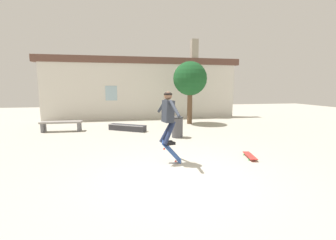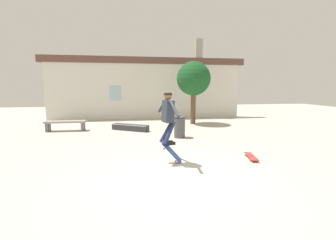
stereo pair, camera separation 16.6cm
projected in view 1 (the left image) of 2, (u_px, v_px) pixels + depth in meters
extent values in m
plane|color=#B2AD9E|center=(177.00, 175.00, 5.24)|extent=(40.00, 40.00, 0.00)
cube|color=beige|center=(143.00, 92.00, 14.41)|extent=(12.25, 0.40, 3.49)
cube|color=brown|center=(143.00, 60.00, 14.13)|extent=(12.86, 0.52, 0.41)
cube|color=gray|center=(194.00, 49.00, 14.63)|extent=(0.44, 0.44, 1.20)
cube|color=#99B7C6|center=(111.00, 93.00, 13.85)|extent=(0.70, 0.02, 0.90)
cylinder|color=brown|center=(190.00, 108.00, 12.50)|extent=(0.28, 0.28, 1.81)
sphere|color=#194C23|center=(190.00, 78.00, 12.27)|extent=(1.85, 1.85, 1.85)
cube|color=gray|center=(61.00, 122.00, 10.34)|extent=(1.81, 0.50, 0.08)
cube|color=slate|center=(43.00, 128.00, 10.24)|extent=(0.13, 0.40, 0.40)
cube|color=slate|center=(79.00, 127.00, 10.50)|extent=(0.13, 0.40, 0.40)
cube|color=#38383D|center=(127.00, 128.00, 10.59)|extent=(1.77, 1.30, 0.29)
cube|color=#B7B7BC|center=(125.00, 126.00, 10.39)|extent=(1.58, 0.99, 0.02)
cylinder|color=#47474C|center=(177.00, 127.00, 9.13)|extent=(0.44, 0.44, 0.85)
torus|color=black|center=(177.00, 117.00, 9.07)|extent=(0.48, 0.48, 0.04)
cube|color=#282D38|center=(168.00, 111.00, 5.86)|extent=(0.32, 0.39, 0.58)
sphere|color=brown|center=(168.00, 96.00, 5.80)|extent=(0.25, 0.25, 0.21)
ellipsoid|color=black|center=(168.00, 94.00, 5.79)|extent=(0.27, 0.27, 0.12)
cylinder|color=#1E2847|center=(167.00, 132.00, 6.01)|extent=(0.42, 0.15, 0.63)
cube|color=black|center=(168.00, 142.00, 6.07)|extent=(0.28, 0.16, 0.07)
cylinder|color=#1E2847|center=(169.00, 133.00, 5.86)|extent=(0.39, 0.29, 0.63)
cube|color=black|center=(170.00, 144.00, 5.92)|extent=(0.28, 0.16, 0.07)
cylinder|color=#282D38|center=(162.00, 106.00, 6.20)|extent=(0.20, 0.54, 0.41)
cylinder|color=#282D38|center=(175.00, 109.00, 5.48)|extent=(0.20, 0.54, 0.41)
cube|color=#2D519E|center=(172.00, 152.00, 5.98)|extent=(0.59, 0.26, 0.68)
cylinder|color=#DB3D33|center=(176.00, 156.00, 6.17)|extent=(0.08, 0.05, 0.08)
cylinder|color=#DB3D33|center=(176.00, 161.00, 5.99)|extent=(0.08, 0.05, 0.08)
cylinder|color=#DB3D33|center=(165.00, 144.00, 6.00)|extent=(0.08, 0.05, 0.08)
cylinder|color=#DB3D33|center=(164.00, 149.00, 5.83)|extent=(0.08, 0.05, 0.08)
cube|color=red|center=(250.00, 155.00, 6.50)|extent=(0.36, 0.80, 0.02)
cylinder|color=green|center=(244.00, 154.00, 6.75)|extent=(0.03, 0.06, 0.05)
cylinder|color=green|center=(251.00, 155.00, 6.75)|extent=(0.03, 0.06, 0.05)
cylinder|color=green|center=(249.00, 160.00, 6.27)|extent=(0.03, 0.06, 0.05)
cylinder|color=green|center=(256.00, 160.00, 6.27)|extent=(0.03, 0.06, 0.05)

